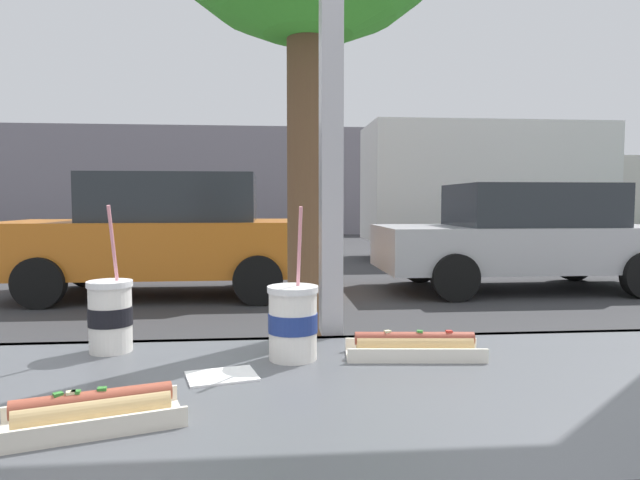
# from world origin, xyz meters

# --- Properties ---
(ground_plane) EXTENTS (60.00, 60.00, 0.00)m
(ground_plane) POSITION_xyz_m (0.00, 8.00, 0.00)
(ground_plane) COLOR #38383A
(sidewalk_strip) EXTENTS (16.00, 2.80, 0.15)m
(sidewalk_strip) POSITION_xyz_m (0.00, 1.60, 0.07)
(sidewalk_strip) COLOR #9E998E
(sidewalk_strip) RESTS_ON ground
(building_facade_far) EXTENTS (28.00, 1.20, 4.38)m
(building_facade_far) POSITION_xyz_m (0.00, 22.02, 2.19)
(building_facade_far) COLOR gray
(building_facade_far) RESTS_ON ground
(soda_cup_left) EXTENTS (0.09, 0.09, 0.30)m
(soda_cup_left) POSITION_xyz_m (-0.47, -0.05, 1.08)
(soda_cup_left) COLOR white
(soda_cup_left) RESTS_ON window_counter
(soda_cup_right) EXTENTS (0.10, 0.10, 0.30)m
(soda_cup_right) POSITION_xyz_m (-0.10, -0.14, 1.08)
(soda_cup_right) COLOR white
(soda_cup_right) RESTS_ON window_counter
(hotdog_tray_near) EXTENTS (0.26, 0.17, 0.05)m
(hotdog_tray_near) POSITION_xyz_m (-0.39, -0.45, 1.03)
(hotdog_tray_near) COLOR beige
(hotdog_tray_near) RESTS_ON window_counter
(hotdog_tray_far) EXTENTS (0.28, 0.12, 0.05)m
(hotdog_tray_far) POSITION_xyz_m (0.14, -0.15, 1.03)
(hotdog_tray_far) COLOR silver
(hotdog_tray_far) RESTS_ON window_counter
(napkin_wrapper) EXTENTS (0.14, 0.12, 0.00)m
(napkin_wrapper) POSITION_xyz_m (-0.23, -0.25, 1.01)
(napkin_wrapper) COLOR white
(napkin_wrapper) RESTS_ON window_counter
(parked_car_orange) EXTENTS (4.34, 2.02, 1.71)m
(parked_car_orange) POSITION_xyz_m (-1.60, 6.79, 0.87)
(parked_car_orange) COLOR orange
(parked_car_orange) RESTS_ON ground
(parked_car_silver) EXTENTS (4.29, 1.97, 1.59)m
(parked_car_silver) POSITION_xyz_m (3.67, 6.79, 0.82)
(parked_car_silver) COLOR #BCBCC1
(parked_car_silver) RESTS_ON ground
(box_truck) EXTENTS (7.19, 2.44, 3.09)m
(box_truck) POSITION_xyz_m (5.52, 11.40, 1.67)
(box_truck) COLOR silver
(box_truck) RESTS_ON ground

